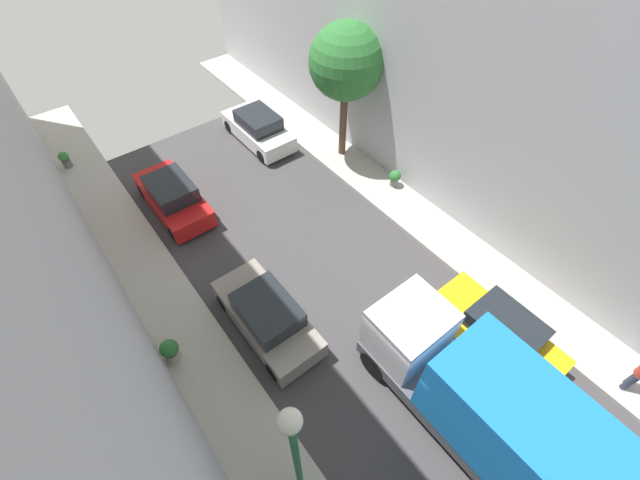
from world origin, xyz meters
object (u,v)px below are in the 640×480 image
(parked_car_left_3, at_px, (173,197))
(lamp_post, at_px, (295,448))
(delivery_truck, at_px, (483,402))
(parked_car_right_1, at_px, (497,332))
(parked_car_left_2, at_px, (267,316))
(street_tree_1, at_px, (346,63))
(parked_car_right_2, at_px, (258,128))
(potted_plant_1, at_px, (65,159))
(potted_plant_3, at_px, (395,177))
(potted_plant_0, at_px, (170,350))

(parked_car_left_3, relative_size, lamp_post, 0.77)
(delivery_truck, bearing_deg, parked_car_right_1, 22.50)
(parked_car_left_2, relative_size, street_tree_1, 0.70)
(parked_car_right_1, height_order, lamp_post, lamp_post)
(parked_car_right_2, height_order, potted_plant_1, parked_car_right_2)
(parked_car_left_3, height_order, potted_plant_1, parked_car_left_3)
(parked_car_right_1, distance_m, parked_car_right_2, 14.04)
(parked_car_left_3, bearing_deg, lamp_post, -99.34)
(parked_car_right_2, xyz_separation_m, delivery_truck, (-2.70, -15.16, 1.07))
(parked_car_right_2, xyz_separation_m, lamp_post, (-7.30, -13.54, 3.03))
(parked_car_left_2, relative_size, parked_car_left_3, 1.00)
(parked_car_left_3, height_order, delivery_truck, delivery_truck)
(delivery_truck, xyz_separation_m, street_tree_1, (5.22, 11.74, 2.78))
(lamp_post, bearing_deg, street_tree_1, 45.86)
(parked_car_right_2, bearing_deg, potted_plant_3, -66.95)
(parked_car_right_1, bearing_deg, delivery_truck, -157.50)
(parked_car_left_3, height_order, street_tree_1, street_tree_1)
(street_tree_1, xyz_separation_m, potted_plant_1, (-10.73, 7.02, -4.00))
(parked_car_left_2, relative_size, potted_plant_3, 5.44)
(parked_car_left_3, relative_size, potted_plant_3, 5.44)
(parked_car_left_3, bearing_deg, parked_car_left_2, -90.00)
(parked_car_left_2, bearing_deg, potted_plant_3, 16.62)
(parked_car_left_3, bearing_deg, parked_car_right_1, -65.85)
(street_tree_1, height_order, lamp_post, street_tree_1)
(lamp_post, bearing_deg, potted_plant_3, 34.21)
(parked_car_left_2, distance_m, potted_plant_1, 13.02)
(parked_car_right_2, relative_size, potted_plant_3, 5.44)
(parked_car_right_1, relative_size, delivery_truck, 0.64)
(parked_car_right_2, bearing_deg, potted_plant_0, -135.53)
(parked_car_right_1, relative_size, parked_car_right_2, 1.00)
(street_tree_1, bearing_deg, parked_car_left_3, 169.80)
(potted_plant_0, bearing_deg, potted_plant_3, 8.00)
(street_tree_1, bearing_deg, potted_plant_1, 146.81)
(parked_car_left_2, height_order, street_tree_1, street_tree_1)
(parked_car_left_2, xyz_separation_m, parked_car_right_1, (5.40, -4.93, 0.00))
(delivery_truck, xyz_separation_m, potted_plant_3, (5.53, 8.51, -1.20))
(delivery_truck, bearing_deg, lamp_post, 160.64)
(lamp_post, bearing_deg, parked_car_left_2, 66.79)
(parked_car_right_1, relative_size, lamp_post, 0.77)
(parked_car_left_3, distance_m, delivery_truck, 13.48)
(delivery_truck, height_order, potted_plant_0, delivery_truck)
(parked_car_right_2, distance_m, street_tree_1, 5.73)
(parked_car_right_1, bearing_deg, lamp_post, 176.10)
(parked_car_right_1, xyz_separation_m, street_tree_1, (2.52, 10.62, 3.85))
(potted_plant_0, distance_m, potted_plant_3, 11.32)
(street_tree_1, distance_m, potted_plant_3, 5.14)
(parked_car_left_2, bearing_deg, parked_car_left_3, 90.00)
(potted_plant_0, bearing_deg, delivery_truck, -50.65)
(parked_car_left_2, xyz_separation_m, lamp_post, (-1.90, -4.43, 3.03))
(potted_plant_0, xyz_separation_m, lamp_post, (1.08, -5.31, 3.13))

